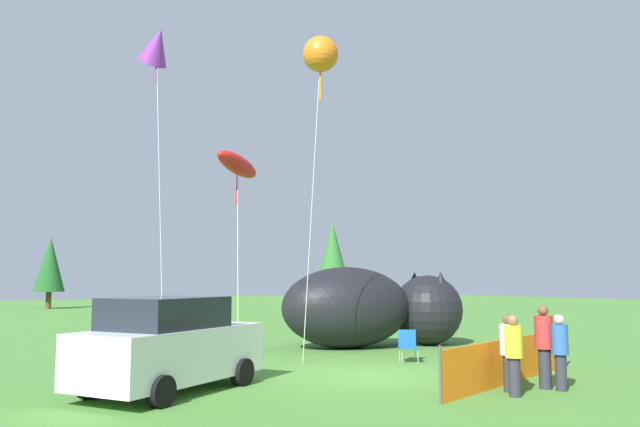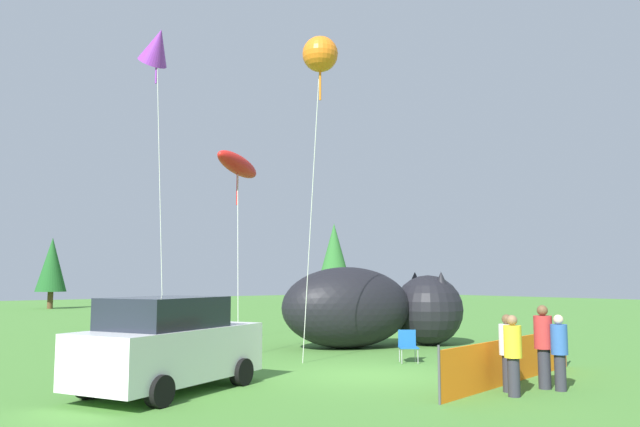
{
  "view_description": "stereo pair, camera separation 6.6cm",
  "coord_description": "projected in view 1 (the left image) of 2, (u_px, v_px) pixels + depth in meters",
  "views": [
    {
      "loc": [
        -10.72,
        -11.33,
        2.37
      ],
      "look_at": [
        1.26,
        3.51,
        4.34
      ],
      "focal_mm": 35.0,
      "sensor_mm": 36.0,
      "label": 1
    },
    {
      "loc": [
        -10.67,
        -11.37,
        2.37
      ],
      "look_at": [
        1.26,
        3.51,
        4.34
      ],
      "focal_mm": 35.0,
      "sensor_mm": 36.0,
      "label": 2
    }
  ],
  "objects": [
    {
      "name": "ground_plane",
      "position": [
        370.0,
        375.0,
        15.22
      ],
      "size": [
        120.0,
        120.0,
        0.0
      ],
      "primitive_type": "plane",
      "color": "#477F33"
    },
    {
      "name": "parked_car",
      "position": [
        170.0,
        345.0,
        13.04
      ],
      "size": [
        4.67,
        3.44,
        1.97
      ],
      "rotation": [
        0.0,
        0.0,
        0.42
      ],
      "color": "white",
      "rests_on": "ground"
    },
    {
      "name": "folding_chair",
      "position": [
        408.0,
        344.0,
        17.64
      ],
      "size": [
        0.74,
        0.74,
        0.89
      ],
      "rotation": [
        0.0,
        0.0,
        -2.23
      ],
      "color": "#1959A5",
      "rests_on": "ground"
    },
    {
      "name": "inflatable_cat",
      "position": [
        370.0,
        310.0,
        21.48
      ],
      "size": [
        6.75,
        4.39,
        2.74
      ],
      "rotation": [
        0.0,
        0.0,
        -0.36
      ],
      "color": "black",
      "rests_on": "ground"
    },
    {
      "name": "safety_fence",
      "position": [
        514.0,
        360.0,
        14.26
      ],
      "size": [
        6.61,
        1.26,
        1.1
      ],
      "rotation": [
        0.0,
        0.0,
        0.18
      ],
      "color": "orange",
      "rests_on": "ground"
    },
    {
      "name": "spectator_in_blue_shirt",
      "position": [
        514.0,
        352.0,
        12.56
      ],
      "size": [
        0.35,
        0.35,
        1.62
      ],
      "color": "#2D2D38",
      "rests_on": "ground"
    },
    {
      "name": "spectator_in_yellow_shirt",
      "position": [
        508.0,
        349.0,
        13.08
      ],
      "size": [
        0.35,
        0.35,
        1.6
      ],
      "color": "#2D2D38",
      "rests_on": "ground"
    },
    {
      "name": "spectator_in_green_shirt",
      "position": [
        560.0,
        349.0,
        13.2
      ],
      "size": [
        0.35,
        0.35,
        1.59
      ],
      "color": "#2D2D38",
      "rests_on": "ground"
    },
    {
      "name": "spectator_in_white_shirt",
      "position": [
        544.0,
        343.0,
        13.46
      ],
      "size": [
        0.39,
        0.39,
        1.78
      ],
      "color": "#2D2D38",
      "rests_on": "ground"
    },
    {
      "name": "kite_orange_flower",
      "position": [
        320.0,
        55.0,
        17.18
      ],
      "size": [
        0.98,
        1.69,
        9.01
      ],
      "color": "silver",
      "rests_on": "ground"
    },
    {
      "name": "kite_red_lizard",
      "position": [
        238.0,
        165.0,
        19.96
      ],
      "size": [
        2.44,
        1.83,
        6.44
      ],
      "color": "silver",
      "rests_on": "ground"
    },
    {
      "name": "kite_purple_delta",
      "position": [
        157.0,
        47.0,
        21.06
      ],
      "size": [
        1.0,
        1.5,
        10.95
      ],
      "color": "silver",
      "rests_on": "ground"
    },
    {
      "name": "horizon_tree_east",
      "position": [
        50.0,
        265.0,
        48.39
      ],
      "size": [
        2.31,
        2.31,
        5.52
      ],
      "color": "brown",
      "rests_on": "ground"
    },
    {
      "name": "horizon_tree_west",
      "position": [
        333.0,
        255.0,
        53.42
      ],
      "size": [
        2.95,
        2.95,
        7.05
      ],
      "color": "brown",
      "rests_on": "ground"
    }
  ]
}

